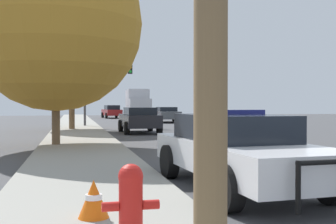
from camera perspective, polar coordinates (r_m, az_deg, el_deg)
sidewalk_left at (r=6.98m, az=-10.23°, el=-11.65°), size 3.00×110.00×0.13m
police_car at (r=8.09m, az=9.26°, el=-4.93°), size 2.27×5.12×1.49m
fire_hydrant at (r=4.50m, az=-5.07°, el=-12.02°), size 0.60×0.26×0.85m
traffic_light at (r=29.74m, az=-8.55°, el=4.59°), size 3.38×0.35×4.67m
car_background_oncoming at (r=37.28m, az=-0.14°, el=-0.27°), size 2.15×4.59×1.35m
car_background_midblock at (r=23.60m, az=-3.91°, el=-0.97°), size 2.03×4.23×1.42m
car_background_distant at (r=49.01m, az=-7.64°, el=0.09°), size 2.16×4.81×1.49m
box_truck at (r=50.12m, az=-4.14°, el=1.27°), size 2.90×7.23×3.36m
tree_sidewalk_mid at (r=25.98m, az=-12.93°, el=7.34°), size 5.29×5.29×6.98m
tree_sidewalk_near at (r=16.22m, az=-15.00°, el=11.38°), size 6.36×6.36×7.57m
traffic_cone at (r=5.63m, az=-10.04°, el=-11.48°), size 0.40×0.40×0.49m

